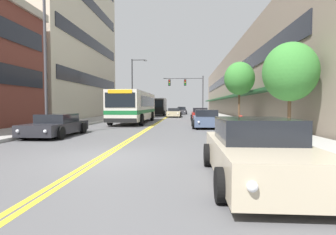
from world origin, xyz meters
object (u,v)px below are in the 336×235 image
object	(u,v)px
street_lamp_left_far	(134,83)
fire_hydrant	(241,123)
car_silver_parked_left_near	(140,112)
street_tree_right_near	(290,72)
car_charcoal_parked_left_mid	(56,126)
car_slate_blue_parked_right_mid	(206,119)
traffic_signal_mast	(189,88)
car_dark_grey_moving_second	(182,111)
car_champagne_parked_right_foreground	(257,152)
car_beige_moving_lead	(174,113)
city_bus	(135,106)
street_tree_right_mid	(239,79)
car_red_parked_right_far	(200,115)
street_lamp_left_near	(49,50)
box_truck	(158,106)
car_black_moving_third	(182,110)

from	to	relation	value
street_lamp_left_far	fire_hydrant	world-z (taller)	street_lamp_left_far
car_silver_parked_left_near	street_tree_right_near	size ratio (longest dim) A/B	1.03
car_charcoal_parked_left_mid	car_slate_blue_parked_right_mid	bearing A→B (deg)	34.61
traffic_signal_mast	street_lamp_left_far	world-z (taller)	street_lamp_left_far
car_silver_parked_left_near	car_slate_blue_parked_right_mid	distance (m)	22.22
car_slate_blue_parked_right_mid	fire_hydrant	xyz separation A→B (m)	(1.68, -4.43, 0.01)
car_silver_parked_left_near	car_dark_grey_moving_second	bearing A→B (deg)	56.72
car_champagne_parked_right_foreground	traffic_signal_mast	world-z (taller)	traffic_signal_mast
car_beige_moving_lead	traffic_signal_mast	world-z (taller)	traffic_signal_mast
car_charcoal_parked_left_mid	car_dark_grey_moving_second	world-z (taller)	car_dark_grey_moving_second
city_bus	car_silver_parked_left_near	bearing A→B (deg)	97.90
car_slate_blue_parked_right_mid	street_lamp_left_far	world-z (taller)	street_lamp_left_far
car_beige_moving_lead	car_dark_grey_moving_second	size ratio (longest dim) A/B	1.11
car_charcoal_parked_left_mid	street_tree_right_mid	world-z (taller)	street_tree_right_mid
car_silver_parked_left_near	city_bus	bearing A→B (deg)	-82.10
city_bus	car_red_parked_right_far	xyz separation A→B (m)	(6.60, 3.79, -1.01)
street_tree_right_mid	fire_hydrant	distance (m)	8.21
traffic_signal_mast	street_tree_right_near	xyz separation A→B (m)	(4.79, -24.91, -0.90)
car_slate_blue_parked_right_mid	street_lamp_left_far	size ratio (longest dim) A/B	0.51
car_slate_blue_parked_right_mid	car_beige_moving_lead	size ratio (longest dim) A/B	0.89
car_red_parked_right_far	fire_hydrant	bearing A→B (deg)	-83.16
car_silver_parked_left_near	car_red_parked_right_far	world-z (taller)	car_red_parked_right_far
car_champagne_parked_right_foreground	street_lamp_left_near	xyz separation A→B (m)	(-9.37, 8.62, 4.19)
car_charcoal_parked_left_mid	street_lamp_left_far	size ratio (longest dim) A/B	0.55
city_bus	fire_hydrant	size ratio (longest dim) A/B	12.28
car_slate_blue_parked_right_mid	box_truck	size ratio (longest dim) A/B	0.63
box_truck	street_tree_right_near	bearing A→B (deg)	-72.23
city_bus	car_charcoal_parked_left_mid	bearing A→B (deg)	-100.50
car_slate_blue_parked_right_mid	box_truck	world-z (taller)	box_truck
car_silver_parked_left_near	car_dark_grey_moving_second	world-z (taller)	car_silver_parked_left_near
car_slate_blue_parked_right_mid	traffic_signal_mast	bearing A→B (deg)	93.42
car_champagne_parked_right_foreground	street_tree_right_mid	bearing A→B (deg)	80.01
car_silver_parked_left_near	street_tree_right_mid	xyz separation A→B (m)	(11.68, -17.53, 3.34)
car_champagne_parked_right_foreground	car_red_parked_right_far	world-z (taller)	car_red_parked_right_far
fire_hydrant	box_truck	bearing A→B (deg)	105.26
car_beige_moving_lead	car_black_moving_third	bearing A→B (deg)	88.00
city_bus	box_truck	xyz separation A→B (m)	(0.33, 19.10, -0.14)
car_silver_parked_left_near	fire_hydrant	distance (m)	26.95
car_champagne_parked_right_foreground	traffic_signal_mast	size ratio (longest dim) A/B	0.77
street_tree_right_near	car_dark_grey_moving_second	bearing A→B (deg)	99.41
car_red_parked_right_far	car_dark_grey_moving_second	xyz separation A→B (m)	(-2.38, 20.77, -0.04)
city_bus	street_lamp_left_far	xyz separation A→B (m)	(-2.69, 13.38, 3.40)
car_silver_parked_left_near	street_tree_right_mid	distance (m)	21.33
street_tree_right_near	car_slate_blue_parked_right_mid	bearing A→B (deg)	120.04
car_beige_moving_lead	street_lamp_left_far	distance (m)	7.56
car_red_parked_right_far	car_beige_moving_lead	size ratio (longest dim) A/B	0.91
city_bus	street_lamp_left_far	distance (m)	14.06
car_red_parked_right_far	box_truck	distance (m)	16.56
traffic_signal_mast	street_tree_right_mid	bearing A→B (deg)	-75.14
car_champagne_parked_right_foreground	car_beige_moving_lead	bearing A→B (deg)	95.92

